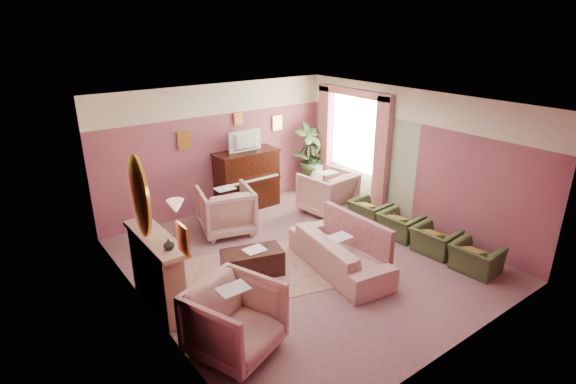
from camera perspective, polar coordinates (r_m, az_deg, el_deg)
floor at (r=8.17m, az=1.93°, el=-8.56°), size 5.50×6.00×0.01m
ceiling at (r=7.22m, az=2.20°, el=11.17°), size 5.50×6.00×0.01m
wall_back at (r=9.99m, az=-8.79°, el=5.46°), size 5.50×0.02×2.80m
wall_front at (r=5.77m, az=21.17°, el=-7.67°), size 5.50×0.02×2.80m
wall_left at (r=6.36m, az=-17.75°, el=-4.47°), size 0.02×6.00×2.80m
wall_right at (r=9.47m, az=15.21°, el=4.10°), size 0.02×6.00×2.80m
picture_rail_band at (r=9.75m, az=-9.12°, el=11.55°), size 5.50×0.01×0.65m
stripe_panel at (r=10.36m, az=9.41°, el=4.12°), size 0.01×3.00×2.15m
fireplace_surround at (r=6.96m, az=-16.29°, el=-9.91°), size 0.30×1.40×1.10m
fireplace_inset at (r=7.07m, az=-15.41°, el=-10.74°), size 0.18×0.72×0.68m
fire_ember at (r=7.17m, az=-14.97°, el=-11.88°), size 0.06×0.54×0.10m
mantel_shelf at (r=6.71m, az=-16.55°, el=-5.65°), size 0.40×1.55×0.07m
hearth at (r=7.30m, az=-14.37°, el=-13.13°), size 0.55×1.50×0.02m
mirror_frame at (r=6.40m, az=-18.33°, el=-0.49°), size 0.04×0.72×1.20m
mirror_glass at (r=6.41m, az=-18.12°, el=-0.44°), size 0.01×0.60×1.06m
sconce_shade at (r=5.44m, az=-14.08°, el=-1.80°), size 0.20×0.20×0.16m
piano at (r=10.18m, az=-5.23°, el=1.49°), size 1.40×0.60×1.30m
piano_keyshelf at (r=9.87m, az=-4.18°, el=1.34°), size 1.30×0.12×0.06m
piano_keys at (r=9.86m, az=-4.18°, el=1.55°), size 1.20×0.08×0.02m
piano_top at (r=9.98m, az=-5.36°, el=5.07°), size 1.45×0.65×0.04m
television at (r=9.86m, az=-5.26°, el=6.63°), size 0.80×0.12×0.48m
print_back_left at (r=9.54m, az=-13.04°, el=6.42°), size 0.30×0.03×0.38m
print_back_right at (r=10.65m, az=-1.38°, el=8.78°), size 0.26×0.03×0.34m
print_back_mid at (r=10.05m, az=-6.34°, el=9.20°), size 0.22×0.03×0.26m
print_left_wall at (r=5.22m, az=-13.20°, el=-5.86°), size 0.03×0.28×0.36m
window_blind at (r=10.34m, az=8.48°, el=7.73°), size 0.03×1.40×1.80m
curtain_left at (r=9.78m, az=11.82°, el=4.32°), size 0.16×0.34×2.60m
curtain_right at (r=11.03m, az=4.70°, el=6.58°), size 0.16×0.34×2.60m
pelmet at (r=10.13m, az=8.42°, el=12.42°), size 0.16×2.20×0.16m
mantel_plant at (r=7.12m, az=-18.20°, el=-2.75°), size 0.16×0.16×0.28m
mantel_vase at (r=6.24m, az=-14.90°, el=-6.43°), size 0.16×0.16×0.16m
area_rug at (r=7.81m, az=-3.31°, el=-10.07°), size 2.89×2.41×0.01m
coffee_table at (r=7.64m, az=-4.54°, el=-8.93°), size 1.10×0.76×0.45m
table_paper at (r=7.55m, az=-4.26°, el=-7.31°), size 0.35×0.28×0.01m
sofa at (r=7.74m, az=6.53°, el=-6.87°), size 0.71×2.13×0.86m
sofa_throw at (r=7.92m, az=8.71°, el=-4.93°), size 0.11×1.61×0.59m
floral_armchair_left at (r=9.06m, az=-7.89°, el=-1.98°), size 1.01×1.01×1.05m
floral_armchair_right at (r=9.92m, az=5.04°, el=0.21°), size 1.01×1.01×1.05m
floral_armchair_front at (r=5.92m, az=-6.78°, el=-15.45°), size 1.01×1.01×1.05m
olive_chair_a at (r=8.29m, az=22.80°, el=-7.30°), size 0.54×0.76×0.66m
olive_chair_b at (r=8.67m, az=18.22°, el=-5.41°), size 0.54×0.76×0.66m
olive_chair_c at (r=9.10m, az=14.07°, el=-3.67°), size 0.54×0.76×0.66m
olive_chair_d at (r=9.59m, az=10.33°, el=-2.08°), size 0.54×0.76×0.66m
side_table at (r=11.28m, az=3.15°, el=1.90°), size 0.52×0.52×0.70m
side_plant_big at (r=11.12m, az=3.20°, el=4.43°), size 0.30×0.30×0.34m
side_plant_small at (r=11.13m, az=4.01°, el=4.27°), size 0.16×0.16×0.28m
palm_pot at (r=11.22m, az=2.57°, el=0.83°), size 0.34×0.34×0.34m
palm_plant at (r=10.95m, az=2.65°, el=5.21°), size 0.76×0.76×1.44m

